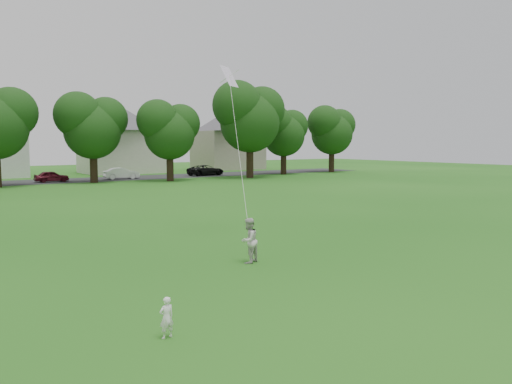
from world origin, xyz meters
TOP-DOWN VIEW (x-y plane):
  - ground at (0.00, 0.00)m, footprint 160.00×160.00m
  - toddler at (-2.89, -2.24)m, footprint 0.33×0.23m
  - older_boy at (1.96, 2.01)m, footprint 0.88×0.80m
  - kite at (3.07, 4.38)m, footprint 1.66×2.82m
  - tree_row at (1.98, 36.42)m, footprint 82.84×9.22m

SIDE VIEW (x-z plane):
  - ground at x=0.00m, z-range 0.00..0.00m
  - toddler at x=-2.89m, z-range 0.00..0.85m
  - older_boy at x=1.96m, z-range 0.00..1.47m
  - kite at x=3.07m, z-range 0.03..7.66m
  - tree_row at x=1.98m, z-range 0.80..11.69m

